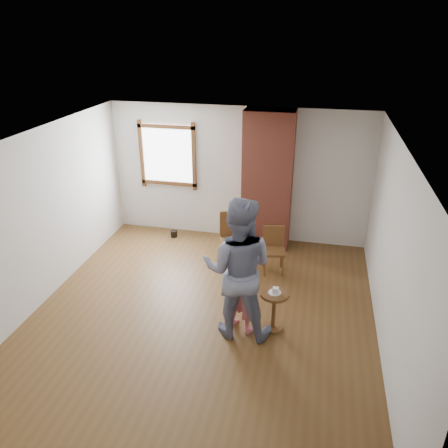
% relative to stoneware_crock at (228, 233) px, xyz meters
% --- Properties ---
extents(ground, '(5.50, 5.50, 0.00)m').
position_rel_stoneware_crock_xyz_m(ground, '(0.11, -2.40, -0.20)').
color(ground, brown).
rests_on(ground, ground).
extents(room_shell, '(5.04, 5.52, 2.62)m').
position_rel_stoneware_crock_xyz_m(room_shell, '(0.06, -1.79, 1.61)').
color(room_shell, silver).
rests_on(room_shell, ground).
extents(brick_chimney, '(0.90, 0.50, 2.60)m').
position_rel_stoneware_crock_xyz_m(brick_chimney, '(0.71, 0.10, 1.10)').
color(brick_chimney, '#AF523E').
rests_on(brick_chimney, ground).
extents(stoneware_crock, '(0.37, 0.37, 0.40)m').
position_rel_stoneware_crock_xyz_m(stoneware_crock, '(0.00, 0.00, 0.00)').
color(stoneware_crock, '#C8AE90').
rests_on(stoneware_crock, ground).
extents(dark_pot, '(0.15, 0.15, 0.13)m').
position_rel_stoneware_crock_xyz_m(dark_pot, '(-1.13, 0.00, -0.13)').
color(dark_pot, black).
rests_on(dark_pot, ground).
extents(dining_chair_left, '(0.62, 0.62, 1.00)m').
position_rel_stoneware_crock_xyz_m(dining_chair_left, '(0.28, -0.83, 0.36)').
color(dining_chair_left, brown).
rests_on(dining_chair_left, ground).
extents(dining_chair_right, '(0.44, 0.44, 0.80)m').
position_rel_stoneware_crock_xyz_m(dining_chair_right, '(0.98, -0.86, 0.25)').
color(dining_chair_right, brown).
rests_on(dining_chair_right, ground).
extents(side_table, '(0.40, 0.40, 0.60)m').
position_rel_stoneware_crock_xyz_m(side_table, '(1.17, -2.48, 0.20)').
color(side_table, brown).
rests_on(side_table, ground).
extents(cake_plate, '(0.18, 0.18, 0.01)m').
position_rel_stoneware_crock_xyz_m(cake_plate, '(1.17, -2.48, 0.40)').
color(cake_plate, white).
rests_on(cake_plate, side_table).
extents(cake_slice, '(0.08, 0.07, 0.06)m').
position_rel_stoneware_crock_xyz_m(cake_slice, '(1.18, -2.48, 0.44)').
color(cake_slice, white).
rests_on(cake_slice, cake_plate).
extents(man, '(1.00, 0.79, 2.01)m').
position_rel_stoneware_crock_xyz_m(man, '(0.69, -2.63, 0.81)').
color(man, '#161B3D').
rests_on(man, ground).
extents(person_pink, '(0.65, 0.57, 1.50)m').
position_rel_stoneware_crock_xyz_m(person_pink, '(0.72, -2.56, 0.55)').
color(person_pink, '#E8747D').
rests_on(person_pink, ground).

